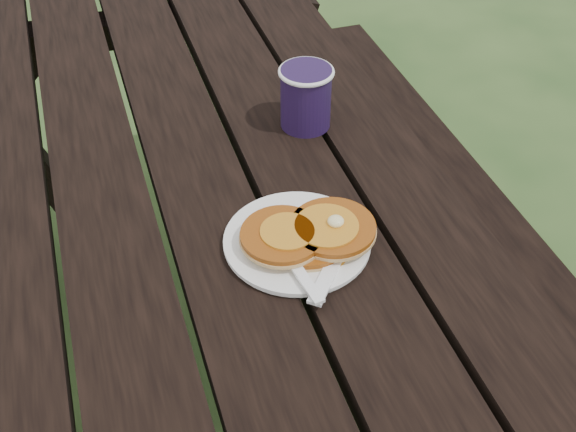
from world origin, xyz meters
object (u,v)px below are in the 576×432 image
object	(u,v)px
plate	(297,242)
coffee_cup	(306,94)
picnic_table	(210,314)
pancake_stack	(309,233)

from	to	relation	value
plate	coffee_cup	world-z (taller)	coffee_cup
picnic_table	coffee_cup	bearing A→B (deg)	10.66
picnic_table	pancake_stack	distance (m)	0.49
plate	pancake_stack	bearing A→B (deg)	-29.41
plate	coffee_cup	xyz separation A→B (m)	(0.11, 0.28, 0.06)
plate	coffee_cup	distance (m)	0.30
coffee_cup	pancake_stack	bearing A→B (deg)	-108.00
pancake_stack	coffee_cup	distance (m)	0.30
picnic_table	plate	distance (m)	0.47
picnic_table	plate	world-z (taller)	plate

